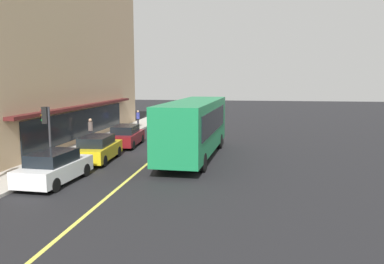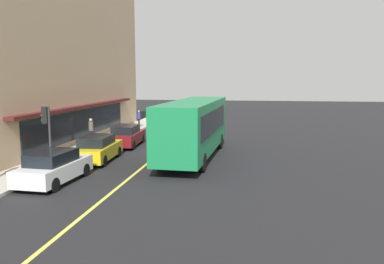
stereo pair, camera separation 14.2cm
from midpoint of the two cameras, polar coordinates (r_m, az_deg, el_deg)
The scene contains 11 objects.
ground at distance 26.32m, azimuth -4.52°, elevation -2.82°, with size 120.00×120.00×0.00m, color black.
sidewalk at distance 28.03m, azimuth -15.50°, elevation -2.27°, with size 80.00×2.40×0.15m, color #B2ADA3.
lane_centre_stripe at distance 26.32m, azimuth -4.52°, elevation -2.81°, with size 36.00×0.16×0.01m, color #D8D14C.
storefront_building at distance 32.99m, azimuth -24.57°, elevation 10.27°, with size 27.36×11.13×13.32m.
bus at distance 23.88m, azimuth 0.19°, elevation 0.92°, with size 11.24×3.05×3.50m.
traffic_light at distance 22.43m, azimuth -20.60°, elevation 1.37°, with size 0.30×0.52×3.20m.
car_yellow at distance 23.70m, azimuth -13.78°, elevation -2.40°, with size 4.39×2.04×1.52m.
car_white at distance 19.40m, azimuth -19.63°, elevation -4.90°, with size 4.39×2.04×1.52m.
car_maroon at distance 28.50m, azimuth -9.75°, elevation -0.57°, with size 4.39×2.05×1.52m.
pedestrian_near_storefront at distance 29.84m, azimuth -14.71°, elevation 0.58°, with size 0.34×0.34×1.77m.
pedestrian_waiting at distance 38.49m, azimuth -7.98°, elevation 2.18°, with size 0.34×0.34×1.59m.
Camera 1 is at (-25.21, -5.75, 4.89)m, focal length 36.62 mm.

